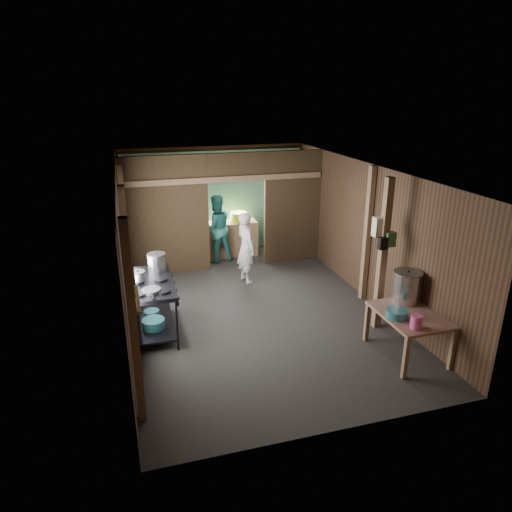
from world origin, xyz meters
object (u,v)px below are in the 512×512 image
object	(u,v)px
stock_pot	(406,287)
cook	(246,248)
stove_pot_large	(157,262)
pink_bucket	(416,322)
gas_range	(152,307)
prep_table	(407,334)
yellow_tub	(239,217)

from	to	relation	value
stock_pot	cook	world-z (taller)	cook
stove_pot_large	pink_bucket	size ratio (longest dim) A/B	1.63
gas_range	prep_table	world-z (taller)	gas_range
gas_range	pink_bucket	xyz separation A→B (m)	(3.52, -2.23, 0.34)
stove_pot_large	yellow_tub	size ratio (longest dim) A/B	0.80
gas_range	stock_pot	bearing A→B (deg)	-20.03
stove_pot_large	stock_pot	xyz separation A→B (m)	(3.71, -1.91, -0.12)
stove_pot_large	cook	bearing A→B (deg)	31.69
gas_range	stock_pot	xyz separation A→B (m)	(3.88, -1.42, 0.48)
gas_range	prep_table	bearing A→B (deg)	-26.10
stock_pot	yellow_tub	xyz separation A→B (m)	(-1.53, 4.78, 0.02)
stock_pot	pink_bucket	xyz separation A→B (m)	(-0.36, -0.81, -0.14)
stock_pot	prep_table	bearing A→B (deg)	-113.17
stock_pot	stove_pot_large	bearing A→B (deg)	152.81
prep_table	stove_pot_large	size ratio (longest dim) A/B	3.69
stock_pot	gas_range	bearing A→B (deg)	159.97
pink_bucket	gas_range	bearing A→B (deg)	147.71
stock_pot	yellow_tub	size ratio (longest dim) A/B	1.31
gas_range	stove_pot_large	world-z (taller)	stove_pot_large
yellow_tub	prep_table	bearing A→B (deg)	-75.35
cook	pink_bucket	bearing A→B (deg)	-172.89
gas_range	prep_table	xyz separation A→B (m)	(3.71, -1.82, -0.11)
stove_pot_large	prep_table	bearing A→B (deg)	-33.12
gas_range	stove_pot_large	xyz separation A→B (m)	(0.17, 0.49, 0.60)
stock_pot	pink_bucket	bearing A→B (deg)	-113.80
stove_pot_large	pink_bucket	world-z (taller)	stove_pot_large
gas_range	stove_pot_large	bearing A→B (deg)	70.92
gas_range	stove_pot_large	size ratio (longest dim) A/B	4.86
gas_range	pink_bucket	bearing A→B (deg)	-32.29
gas_range	stock_pot	size ratio (longest dim) A/B	2.96
stock_pot	cook	xyz separation A→B (m)	(-1.79, 3.09, -0.18)
gas_range	yellow_tub	world-z (taller)	yellow_tub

